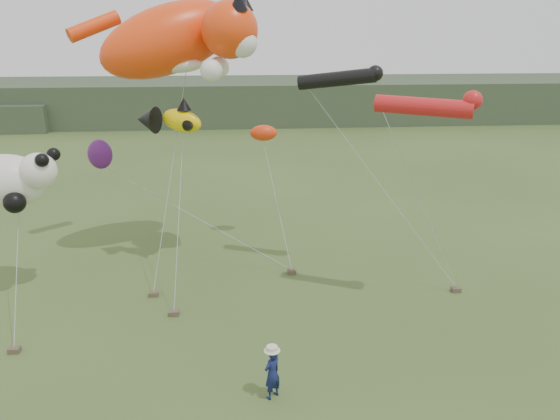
{
  "coord_description": "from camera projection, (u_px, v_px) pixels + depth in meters",
  "views": [
    {
      "loc": [
        -0.5,
        -12.28,
        9.16
      ],
      "look_at": [
        0.76,
        3.0,
        4.01
      ],
      "focal_mm": 35.0,
      "sensor_mm": 36.0,
      "label": 1
    }
  ],
  "objects": [
    {
      "name": "headland",
      "position": [
        209.0,
        101.0,
        55.92
      ],
      "size": [
        90.0,
        13.0,
        4.0
      ],
      "color": "#2D3D28",
      "rests_on": "ground"
    },
    {
      "name": "misc_kites",
      "position": [
        166.0,
        146.0,
        22.77
      ],
      "size": [
        7.85,
        1.48,
        1.58
      ],
      "color": "#F23911",
      "rests_on": "ground"
    },
    {
      "name": "panda_kite",
      "position": [
        11.0,
        180.0,
        18.69
      ],
      "size": [
        3.29,
        2.13,
        2.04
      ],
      "color": "white",
      "rests_on": "ground"
    },
    {
      "name": "fish_kite",
      "position": [
        169.0,
        119.0,
        20.19
      ],
      "size": [
        2.79,
        1.81,
        1.38
      ],
      "color": "yellow",
      "rests_on": "ground"
    },
    {
      "name": "tube_kites",
      "position": [
        389.0,
        92.0,
        17.94
      ],
      "size": [
        5.23,
        4.67,
        1.41
      ],
      "color": "black",
      "rests_on": "ground"
    },
    {
      "name": "sandbag_anchors",
      "position": [
        228.0,
        301.0,
        19.02
      ],
      "size": [
        14.9,
        4.98,
        0.16
      ],
      "color": "brown",
      "rests_on": "ground"
    },
    {
      "name": "cat_kite",
      "position": [
        182.0,
        38.0,
        20.31
      ],
      "size": [
        7.31,
        4.58,
        4.01
      ],
      "color": "#FF3F0E",
      "rests_on": "ground"
    },
    {
      "name": "ground",
      "position": [
        261.0,
        388.0,
        14.56
      ],
      "size": [
        120.0,
        120.0,
        0.0
      ],
      "primitive_type": "plane",
      "color": "#385123",
      "rests_on": "ground"
    },
    {
      "name": "festival_attendant",
      "position": [
        272.0,
        374.0,
        14.01
      ],
      "size": [
        0.62,
        0.6,
        1.43
      ],
      "primitive_type": "imported",
      "rotation": [
        0.0,
        0.0,
        3.87
      ],
      "color": "#131B4A",
      "rests_on": "ground"
    }
  ]
}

